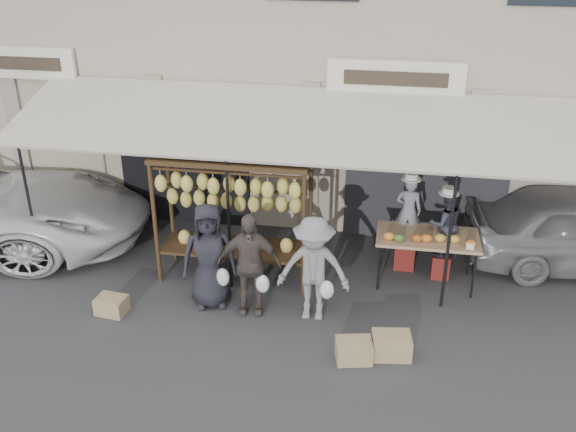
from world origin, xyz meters
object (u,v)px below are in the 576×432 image
(vendor_left, at_px, (408,211))
(customer_right, at_px, (314,269))
(customer_left, at_px, (209,256))
(crate_near_a, at_px, (354,350))
(customer_mid, at_px, (249,264))
(vendor_right, at_px, (445,224))
(banana_rack, at_px, (232,195))
(crate_near_b, at_px, (391,345))
(produce_table, at_px, (428,239))
(crate_far, at_px, (112,305))

(vendor_left, distance_m, customer_right, 2.30)
(customer_left, bearing_deg, crate_near_a, -40.04)
(customer_mid, relative_size, crate_near_a, 3.38)
(customer_left, distance_m, customer_mid, 0.67)
(customer_left, height_order, customer_right, customer_left)
(vendor_right, distance_m, customer_right, 2.58)
(vendor_right, bearing_deg, banana_rack, -5.44)
(crate_near_a, height_order, crate_near_b, crate_near_b)
(customer_left, bearing_deg, vendor_left, 12.59)
(customer_left, bearing_deg, banana_rack, 61.78)
(customer_left, bearing_deg, customer_mid, -24.05)
(produce_table, bearing_deg, vendor_left, 123.03)
(customer_right, xyz_separation_m, crate_near_b, (1.25, -0.76, -0.70))
(customer_left, height_order, crate_far, customer_left)
(banana_rack, xyz_separation_m, customer_left, (-0.18, -0.87, -0.69))
(produce_table, distance_m, customer_left, 3.62)
(banana_rack, xyz_separation_m, crate_far, (-1.68, -1.40, -1.44))
(crate_far, bearing_deg, crate_near_b, -4.23)
(customer_right, bearing_deg, banana_rack, 146.33)
(crate_near_b, bearing_deg, customer_left, 163.66)
(banana_rack, relative_size, vendor_left, 2.08)
(vendor_left, bearing_deg, crate_near_b, 90.97)
(crate_near_a, xyz_separation_m, crate_far, (-3.89, 0.52, -0.01))
(customer_mid, distance_m, crate_far, 2.32)
(produce_table, xyz_separation_m, vendor_left, (-0.34, 0.52, 0.25))
(banana_rack, xyz_separation_m, crate_near_b, (2.74, -1.72, -1.41))
(vendor_left, bearing_deg, customer_right, 56.59)
(crate_near_b, relative_size, crate_far, 1.19)
(vendor_right, height_order, crate_near_a, vendor_right)
(customer_mid, relative_size, crate_far, 3.69)
(crate_near_b, bearing_deg, banana_rack, 147.88)
(crate_near_a, xyz_separation_m, crate_near_b, (0.53, 0.19, 0.01))
(banana_rack, height_order, customer_right, banana_rack)
(customer_right, bearing_deg, customer_left, 175.77)
(vendor_left, distance_m, crate_near_b, 2.74)
(banana_rack, bearing_deg, crate_near_b, -32.12)
(banana_rack, bearing_deg, customer_right, -32.69)
(customer_left, distance_m, crate_near_a, 2.72)
(produce_table, relative_size, vendor_right, 1.42)
(crate_far, bearing_deg, vendor_left, 26.08)
(vendor_right, bearing_deg, customer_mid, 11.96)
(vendor_left, distance_m, customer_mid, 3.03)
(vendor_right, relative_size, customer_left, 0.67)
(crate_near_b, distance_m, crate_far, 4.43)
(crate_far, bearing_deg, vendor_right, 21.17)
(customer_right, distance_m, crate_near_a, 1.39)
(vendor_left, relative_size, crate_near_a, 2.46)
(customer_right, xyz_separation_m, crate_near_a, (0.72, -0.95, -0.72))
(customer_right, xyz_separation_m, crate_far, (-3.17, -0.44, -0.73))
(crate_near_b, bearing_deg, produce_table, 76.34)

